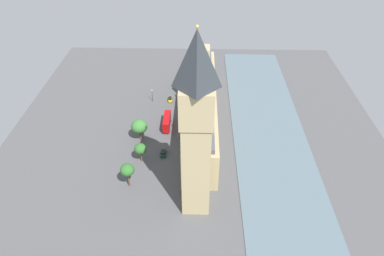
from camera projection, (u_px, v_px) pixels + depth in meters
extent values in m
plane|color=#4C4C4F|center=(195.00, 122.00, 148.59)|extent=(146.94, 146.94, 0.00)
cube|color=slate|center=(266.00, 123.00, 147.91)|extent=(28.35, 132.25, 0.25)
cube|color=tan|center=(200.00, 108.00, 144.37)|extent=(12.08, 76.94, 14.12)
cube|color=tan|center=(201.00, 77.00, 151.72)|extent=(6.89, 6.89, 27.03)
cube|color=#4C4C54|center=(201.00, 91.00, 139.73)|extent=(9.18, 73.87, 1.60)
cone|color=tan|center=(189.00, 53.00, 167.60)|extent=(1.20, 1.20, 2.11)
cone|color=tan|center=(187.00, 75.00, 148.69)|extent=(1.20, 1.20, 3.16)
cone|color=tan|center=(185.00, 107.00, 130.42)|extent=(1.20, 1.20, 2.00)
cone|color=tan|center=(182.00, 147.00, 111.78)|extent=(1.20, 1.20, 2.13)
cube|color=tan|center=(196.00, 167.00, 103.39)|extent=(8.10, 8.10, 31.49)
cube|color=tan|center=(197.00, 105.00, 90.90)|extent=(8.91, 8.91, 10.74)
cylinder|color=silver|center=(178.00, 105.00, 91.00)|extent=(0.25, 6.15, 6.15)
torus|color=black|center=(178.00, 105.00, 91.00)|extent=(0.24, 6.39, 6.39)
cylinder|color=silver|center=(197.00, 96.00, 94.62)|extent=(6.15, 0.25, 6.15)
torus|color=black|center=(197.00, 96.00, 94.62)|extent=(6.39, 0.24, 6.39)
pyramid|color=#2D3338|center=(197.00, 59.00, 83.38)|extent=(8.91, 8.91, 14.71)
sphere|color=gold|center=(197.00, 27.00, 78.79)|extent=(0.80, 0.80, 0.80)
cube|color=gold|center=(170.00, 99.00, 161.85)|extent=(1.99, 4.45, 0.75)
cube|color=black|center=(170.00, 98.00, 161.26)|extent=(1.60, 2.52, 0.65)
cylinder|color=black|center=(169.00, 98.00, 163.17)|extent=(0.29, 0.69, 0.68)
cylinder|color=black|center=(172.00, 98.00, 163.22)|extent=(0.29, 0.69, 0.68)
cylinder|color=black|center=(169.00, 102.00, 160.93)|extent=(0.29, 0.69, 0.68)
cylinder|color=black|center=(172.00, 102.00, 160.97)|extent=(0.29, 0.69, 0.68)
cube|color=#B20C0F|center=(167.00, 121.00, 144.49)|extent=(2.54, 10.51, 4.20)
cube|color=black|center=(167.00, 121.00, 144.44)|extent=(2.60, 10.11, 0.70)
cylinder|color=black|center=(165.00, 120.00, 148.72)|extent=(0.35, 1.10, 1.10)
cylinder|color=black|center=(171.00, 121.00, 148.67)|extent=(0.35, 1.10, 1.10)
cylinder|color=black|center=(163.00, 131.00, 142.80)|extent=(0.35, 1.10, 1.10)
cylinder|color=black|center=(169.00, 131.00, 142.74)|extent=(0.35, 1.10, 1.10)
cube|color=#19472D|center=(163.00, 153.00, 131.62)|extent=(1.99, 4.18, 0.75)
cube|color=black|center=(163.00, 152.00, 131.04)|extent=(1.64, 2.36, 0.65)
cylinder|color=black|center=(161.00, 151.00, 132.95)|extent=(0.27, 0.69, 0.68)
cylinder|color=black|center=(166.00, 152.00, 132.87)|extent=(0.27, 0.69, 0.68)
cylinder|color=black|center=(160.00, 156.00, 130.82)|extent=(0.27, 0.69, 0.68)
cylinder|color=black|center=(165.00, 156.00, 130.74)|extent=(0.27, 0.69, 0.68)
cylinder|color=gray|center=(178.00, 136.00, 139.91)|extent=(0.63, 0.63, 1.40)
sphere|color=#8C6647|center=(178.00, 134.00, 139.42)|extent=(0.27, 0.27, 0.27)
cube|color=gray|center=(178.00, 136.00, 139.98)|extent=(0.25, 0.33, 0.25)
cylinder|color=black|center=(182.00, 96.00, 163.80)|extent=(0.55, 0.55, 1.38)
sphere|color=tan|center=(182.00, 95.00, 163.31)|extent=(0.27, 0.27, 0.27)
cube|color=maroon|center=(181.00, 96.00, 163.81)|extent=(0.17, 0.33, 0.25)
cylinder|color=gray|center=(184.00, 89.00, 169.18)|extent=(0.67, 0.67, 1.43)
sphere|color=tan|center=(184.00, 87.00, 168.67)|extent=(0.28, 0.28, 0.28)
cube|color=navy|center=(184.00, 89.00, 169.33)|extent=(0.33, 0.27, 0.26)
cylinder|color=brown|center=(140.00, 135.00, 138.48)|extent=(0.56, 0.56, 3.72)
ellipsoid|color=#387533|center=(139.00, 126.00, 136.01)|extent=(6.15, 6.15, 5.23)
cylinder|color=brown|center=(129.00, 180.00, 117.78)|extent=(0.56, 0.56, 5.28)
ellipsoid|color=#2D6628|center=(127.00, 170.00, 115.18)|extent=(4.67, 4.67, 3.97)
cylinder|color=brown|center=(141.00, 157.00, 128.17)|extent=(0.56, 0.56, 3.91)
ellipsoid|color=#2D6628|center=(140.00, 149.00, 126.04)|extent=(4.40, 4.40, 3.74)
cylinder|color=black|center=(142.00, 133.00, 137.84)|extent=(0.18, 0.18, 5.66)
sphere|color=#F2EAC6|center=(142.00, 127.00, 136.00)|extent=(0.56, 0.56, 0.56)
cylinder|color=black|center=(152.00, 96.00, 160.39)|extent=(0.18, 0.18, 5.32)
sphere|color=#F2EAC6|center=(152.00, 90.00, 158.65)|extent=(0.56, 0.56, 0.56)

